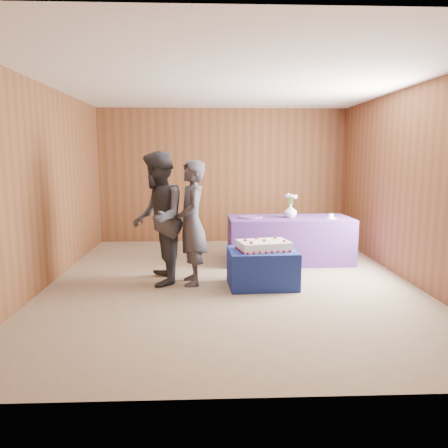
{
  "coord_description": "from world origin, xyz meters",
  "views": [
    {
      "loc": [
        -0.34,
        -5.94,
        1.75
      ],
      "look_at": [
        -0.09,
        0.1,
        0.81
      ],
      "focal_mm": 35.0,
      "sensor_mm": 36.0,
      "label": 1
    }
  ],
  "objects": [
    {
      "name": "cake_table",
      "position": [
        0.41,
        -0.23,
        0.25
      ],
      "size": [
        0.93,
        0.74,
        0.5
      ],
      "primitive_type": "cube",
      "rotation": [
        0.0,
        0.0,
        0.05
      ],
      "color": "navy",
      "rests_on": "ground"
    },
    {
      "name": "guest_right",
      "position": [
        -0.99,
        -0.03,
        0.91
      ],
      "size": [
        0.77,
        0.95,
        1.82
      ],
      "primitive_type": "imported",
      "rotation": [
        0.0,
        0.0,
        -1.47
      ],
      "color": "#33353E",
      "rests_on": "ground"
    },
    {
      "name": "ground",
      "position": [
        0.0,
        0.0,
        0.0
      ],
      "size": [
        6.0,
        6.0,
        0.0
      ],
      "primitive_type": "plane",
      "color": "gray",
      "rests_on": "ground"
    },
    {
      "name": "plate",
      "position": [
        1.68,
        0.98,
        0.76
      ],
      "size": [
        0.19,
        0.19,
        0.01
      ],
      "primitive_type": "cylinder",
      "rotation": [
        0.0,
        0.0,
        -0.06
      ],
      "color": "white",
      "rests_on": "serving_table"
    },
    {
      "name": "room_shell",
      "position": [
        0.0,
        0.0,
        1.8
      ],
      "size": [
        5.04,
        6.04,
        2.72
      ],
      "color": "brown",
      "rests_on": "ground"
    },
    {
      "name": "serving_table",
      "position": [
        1.04,
        1.13,
        0.38
      ],
      "size": [
        2.02,
        0.94,
        0.75
      ],
      "primitive_type": "cube",
      "rotation": [
        0.0,
        0.0,
        0.02
      ],
      "color": "#5F328A",
      "rests_on": "ground"
    },
    {
      "name": "flower_spray",
      "position": [
        1.04,
        1.1,
        1.11
      ],
      "size": [
        0.21,
        0.22,
        0.17
      ],
      "color": "#3B6B2B",
      "rests_on": "vase"
    },
    {
      "name": "guest_left",
      "position": [
        -0.54,
        -0.07,
        0.85
      ],
      "size": [
        0.49,
        0.67,
        1.7
      ],
      "primitive_type": "imported",
      "rotation": [
        0.0,
        0.0,
        -1.43
      ],
      "color": "#3B3A45",
      "rests_on": "ground"
    },
    {
      "name": "sheet_cake",
      "position": [
        0.43,
        -0.22,
        0.56
      ],
      "size": [
        0.78,
        0.6,
        0.16
      ],
      "rotation": [
        0.0,
        0.0,
        0.21
      ],
      "color": "white",
      "rests_on": "cake_table"
    },
    {
      "name": "platter",
      "position": [
        0.39,
        1.13,
        0.76
      ],
      "size": [
        0.5,
        0.5,
        0.02
      ],
      "primitive_type": "cylinder",
      "rotation": [
        0.0,
        0.0,
        -0.33
      ],
      "color": "#7A53A6",
      "rests_on": "serving_table"
    },
    {
      "name": "knife",
      "position": [
        1.73,
        0.82,
        0.75
      ],
      "size": [
        0.25,
        0.13,
        0.0
      ],
      "primitive_type": "cube",
      "rotation": [
        0.0,
        0.0,
        0.42
      ],
      "color": "#AFAFB4",
      "rests_on": "serving_table"
    },
    {
      "name": "cake_slice",
      "position": [
        1.68,
        0.98,
        0.79
      ],
      "size": [
        0.07,
        0.06,
        0.08
      ],
      "rotation": [
        0.0,
        0.0,
        -0.0
      ],
      "color": "white",
      "rests_on": "plate"
    },
    {
      "name": "vase",
      "position": [
        1.04,
        1.1,
        0.86
      ],
      "size": [
        0.27,
        0.27,
        0.22
      ],
      "primitive_type": "imported",
      "rotation": [
        0.0,
        0.0,
        0.39
      ],
      "color": "white",
      "rests_on": "serving_table"
    }
  ]
}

